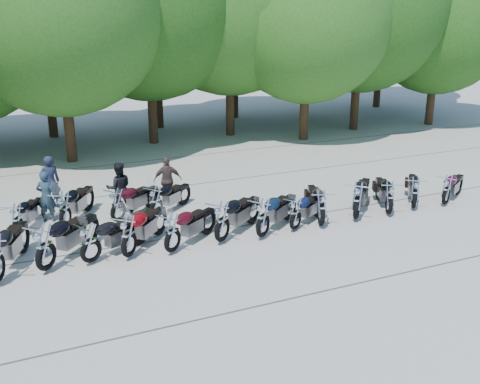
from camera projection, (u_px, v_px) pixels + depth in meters
name	position (u px, v px, depth m)	size (l,w,h in m)	color
ground	(262.00, 245.00, 15.70)	(90.00, 90.00, 0.00)	#A5A195
tree_3	(57.00, 6.00, 22.07)	(8.70, 8.70, 10.67)	#3A2614
tree_5	(230.00, 0.00, 26.83)	(9.04, 9.04, 11.10)	#3A2614
tree_6	(308.00, 17.00, 26.12)	(8.00, 8.00, 9.82)	#3A2614
tree_7	(361.00, 4.00, 28.17)	(8.79, 8.79, 10.79)	#3A2614
tree_8	(439.00, 22.00, 29.73)	(7.53, 7.53, 9.25)	#3A2614
tree_11	(42.00, 24.00, 26.76)	(7.56, 7.56, 9.28)	#3A2614
tree_12	(155.00, 18.00, 28.85)	(7.88, 7.88, 9.67)	#3A2614
tree_13	(234.00, 11.00, 31.50)	(8.31, 8.31, 10.20)	#3A2614
tree_14	(308.00, 15.00, 31.89)	(8.02, 8.02, 9.84)	#3A2614
motorcycle_1	(45.00, 246.00, 13.86)	(0.78, 2.56, 1.45)	black
motorcycle_2	(90.00, 242.00, 14.32)	(0.68, 2.24, 1.26)	black
motorcycle_3	(128.00, 235.00, 14.63)	(0.74, 2.43, 1.37)	maroon
motorcycle_4	(172.00, 232.00, 14.92)	(0.70, 2.29, 1.30)	#39070F
motorcycle_5	(222.00, 220.00, 15.56)	(0.75, 2.48, 1.40)	black
motorcycle_6	(263.00, 217.00, 15.89)	(0.73, 2.41, 1.36)	#0B1932
motorcycle_7	(296.00, 213.00, 16.46)	(0.63, 2.06, 1.16)	#0C1636
motorcycle_8	(321.00, 207.00, 16.73)	(0.70, 2.30, 1.30)	black
motorcycle_9	(357.00, 200.00, 17.22)	(0.75, 2.48, 1.40)	black
motorcycle_10	(390.00, 197.00, 17.67)	(0.68, 2.24, 1.26)	black
motorcycle_11	(415.00, 192.00, 18.17)	(0.66, 2.18, 1.23)	black
motorcycle_12	(447.00, 189.00, 18.54)	(0.64, 2.09, 1.18)	#3A0821
motorcycle_13	(17.00, 219.00, 15.94)	(0.63, 2.07, 1.17)	black
motorcycle_14	(65.00, 209.00, 16.51)	(0.72, 2.38, 1.34)	black
motorcycle_15	(118.00, 204.00, 17.07)	(0.67, 2.20, 1.25)	#360711
motorcycle_16	(156.00, 201.00, 17.41)	(0.64, 2.11, 1.19)	black
rider_0	(46.00, 196.00, 17.17)	(0.59, 0.39, 1.61)	#233949
rider_1	(119.00, 188.00, 17.84)	(0.82, 0.64, 1.68)	black
rider_2	(168.00, 180.00, 18.75)	(0.95, 0.39, 1.62)	#4F3D38
rider_3	(50.00, 182.00, 18.26)	(0.65, 0.43, 1.78)	#1C223A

